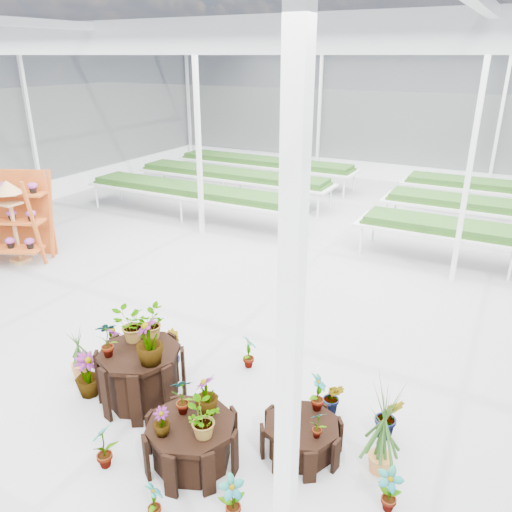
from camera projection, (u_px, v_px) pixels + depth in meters
The scene contains 10 objects.
ground_plane at pixel (219, 335), 8.05m from camera, with size 24.00×24.00×0.00m, color gray.
greenhouse_shell at pixel (215, 200), 7.20m from camera, with size 18.00×24.00×4.50m, color white, non-canonical shape.
steel_frame at pixel (215, 200), 7.20m from camera, with size 18.00×24.00×4.50m, color silver, non-canonical shape.
nursery_benches at pixel (357, 202), 13.78m from camera, with size 16.00×7.00×0.84m, color silver, non-canonical shape.
plinth_tall at pixel (141, 375), 6.43m from camera, with size 1.08×1.08×0.74m, color black.
plinth_mid at pixel (192, 442), 5.45m from camera, with size 1.01×1.01×0.53m, color black.
plinth_low at pixel (301, 438), 5.61m from camera, with size 0.89×0.89×0.40m, color black.
shelf_rack at pixel (4, 218), 10.65m from camera, with size 1.82×0.96×1.93m, color #A24416, non-canonical shape.
bird_table at pixel (14, 222), 10.54m from camera, with size 0.43×0.43×1.82m, color #AC804D, non-canonical shape.
nursery_plants at pixel (198, 378), 6.04m from camera, with size 4.70×2.94×1.34m.
Camera 1 is at (3.82, -5.88, 4.20)m, focal length 35.00 mm.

